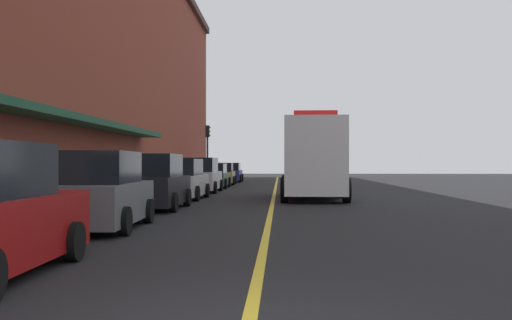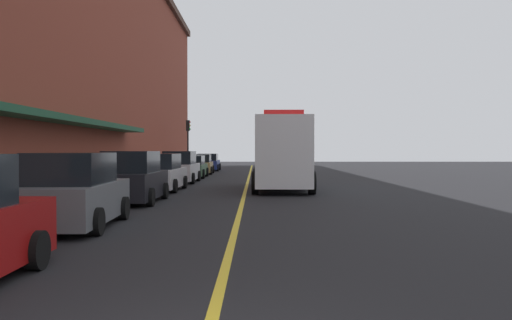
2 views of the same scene
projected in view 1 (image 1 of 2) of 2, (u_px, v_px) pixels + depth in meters
ground_plane at (274, 194)px, 30.39m from camera, size 112.00×112.00×0.00m
sidewalk_left at (154, 192)px, 30.64m from camera, size 2.40×70.00×0.15m
lane_center_stripe at (274, 194)px, 30.39m from camera, size 0.16×70.00×0.01m
brick_building_left at (31, 39)px, 29.92m from camera, size 10.78×64.00×15.55m
parked_car_1 at (99, 193)px, 14.23m from camera, size 2.17×4.46×1.86m
parked_car_2 at (154, 184)px, 20.35m from camera, size 2.04×4.42×1.89m
parked_car_3 at (181, 180)px, 25.86m from camera, size 2.10×4.51×1.75m
parked_car_4 at (201, 176)px, 32.01m from camera, size 2.06×4.64×1.86m
parked_car_5 at (212, 176)px, 37.54m from camera, size 2.07×4.79×1.53m
parked_car_6 at (221, 174)px, 43.24m from camera, size 2.22×4.63×1.58m
parked_car_7 at (230, 173)px, 49.50m from camera, size 2.15×4.70×1.59m
box_truck at (313, 159)px, 26.41m from camera, size 2.88×7.93×3.64m
parking_meter_0 at (54, 184)px, 14.89m from camera, size 0.14×0.18×1.33m
parking_meter_1 at (158, 174)px, 27.55m from camera, size 0.14×0.18×1.33m
parking_meter_2 at (87, 181)px, 17.44m from camera, size 0.14×0.18×1.33m
parking_meter_3 at (185, 172)px, 35.15m from camera, size 0.14×0.18×1.33m
parking_meter_4 at (169, 173)px, 30.36m from camera, size 0.14×0.18×1.33m
traffic_light_near at (208, 142)px, 45.76m from camera, size 0.38×0.36×4.30m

